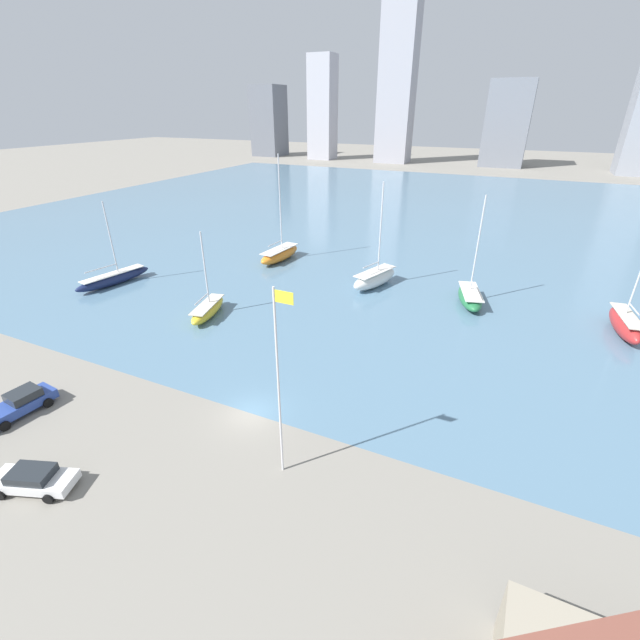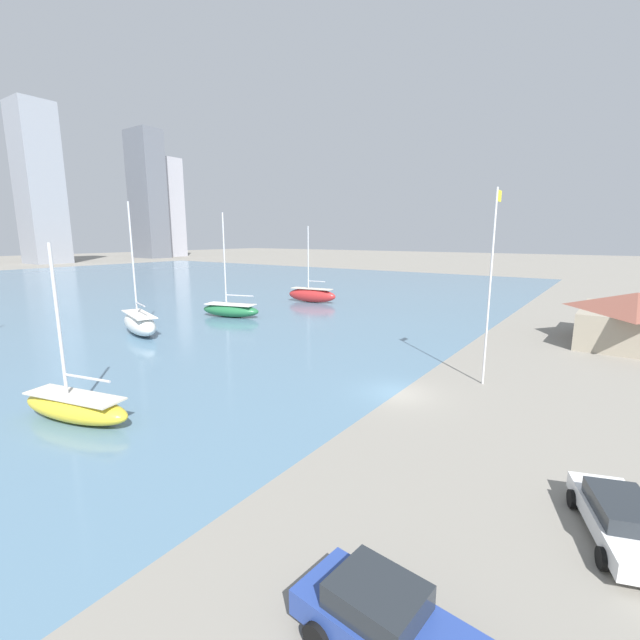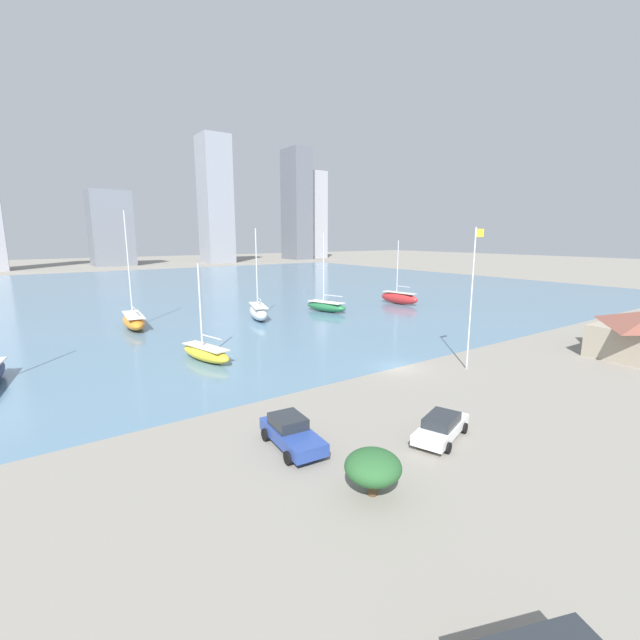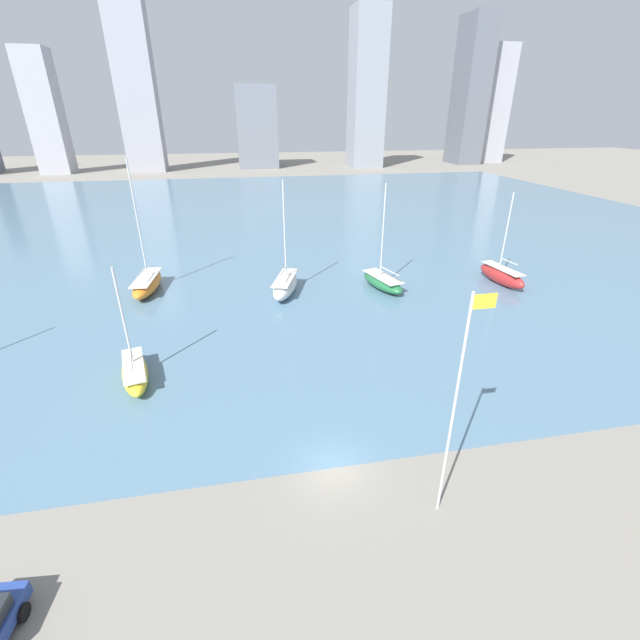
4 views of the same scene
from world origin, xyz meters
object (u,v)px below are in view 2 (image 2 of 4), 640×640
object	(u,v)px
boat_shed	(635,319)
sailboat_yellow	(75,406)
sailboat_green	(231,309)
parked_pickup_blue	(392,626)
parked_sedan_white	(621,519)
sailboat_white	(139,323)
sailboat_red	(312,295)
flag_pole	(490,282)

from	to	relation	value
boat_shed	sailboat_yellow	distance (m)	45.81
sailboat_green	parked_pickup_blue	distance (m)	46.09
boat_shed	sailboat_green	xyz separation A→B (m)	(-11.83, 41.06, -1.51)
sailboat_green	parked_sedan_white	xyz separation A→B (m)	(-20.80, -40.38, -0.15)
parked_sedan_white	sailboat_white	bearing A→B (deg)	148.43
sailboat_red	sailboat_yellow	world-z (taller)	sailboat_red
sailboat_yellow	parked_sedan_white	xyz separation A→B (m)	(5.68, -24.39, -0.07)
sailboat_green	parked_pickup_blue	bearing A→B (deg)	-144.36
sailboat_red	sailboat_green	world-z (taller)	sailboat_green
sailboat_white	sailboat_red	bearing A→B (deg)	15.03
sailboat_red	parked_pickup_blue	distance (m)	56.40
sailboat_white	parked_pickup_blue	size ratio (longest dim) A/B	2.51
sailboat_yellow	parked_pickup_blue	xyz separation A→B (m)	(-2.34, -19.99, 0.04)
sailboat_white	parked_sedan_white	world-z (taller)	sailboat_white
boat_shed	parked_sedan_white	size ratio (longest dim) A/B	2.25
sailboat_yellow	sailboat_white	bearing A→B (deg)	35.66
sailboat_green	parked_sedan_white	size ratio (longest dim) A/B	2.38
flag_pole	parked_pickup_blue	xyz separation A→B (m)	(-21.34, -3.40, -6.10)
parked_pickup_blue	sailboat_green	bearing A→B (deg)	56.84
sailboat_green	sailboat_white	distance (m)	12.17
boat_shed	sailboat_red	size ratio (longest dim) A/B	1.06
sailboat_yellow	sailboat_red	bearing A→B (deg)	5.97
parked_pickup_blue	sailboat_white	bearing A→B (deg)	70.99
parked_pickup_blue	boat_shed	bearing A→B (deg)	-1.59
sailboat_red	parked_sedan_white	xyz separation A→B (m)	(-36.40, -39.15, -0.38)
boat_shed	sailboat_yellow	world-z (taller)	sailboat_yellow
sailboat_red	sailboat_yellow	xyz separation A→B (m)	(-42.09, -14.76, -0.32)
boat_shed	parked_sedan_white	xyz separation A→B (m)	(-32.62, 0.68, -1.67)
sailboat_white	parked_pickup_blue	world-z (taller)	sailboat_white
sailboat_green	parked_pickup_blue	xyz separation A→B (m)	(-28.82, -35.97, -0.04)
sailboat_white	sailboat_yellow	xyz separation A→B (m)	(-14.32, -16.48, -0.32)
parked_sedan_white	parked_pickup_blue	size ratio (longest dim) A/B	1.01
flag_pole	sailboat_white	bearing A→B (deg)	98.06
sailboat_yellow	parked_sedan_white	world-z (taller)	sailboat_yellow
sailboat_red	boat_shed	bearing A→B (deg)	-103.27
sailboat_green	sailboat_yellow	distance (m)	30.93
flag_pole	sailboat_yellow	xyz separation A→B (m)	(-19.00, 16.59, -6.15)
flag_pole	sailboat_red	world-z (taller)	flag_pole
boat_shed	parked_pickup_blue	size ratio (longest dim) A/B	2.27
boat_shed	sailboat_red	bearing A→B (deg)	85.59
boat_shed	sailboat_white	world-z (taller)	sailboat_white
sailboat_red	parked_pickup_blue	bearing A→B (deg)	-149.82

